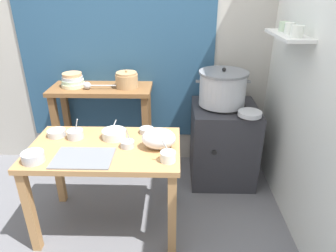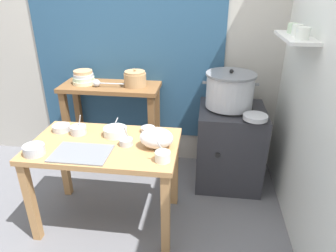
{
  "view_description": "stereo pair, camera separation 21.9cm",
  "coord_description": "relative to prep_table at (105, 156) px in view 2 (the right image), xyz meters",
  "views": [
    {
      "loc": [
        0.42,
        -1.93,
        1.8
      ],
      "look_at": [
        0.37,
        0.15,
        0.82
      ],
      "focal_mm": 32.59,
      "sensor_mm": 36.0,
      "label": 1
    },
    {
      "loc": [
        0.64,
        -1.92,
        1.8
      ],
      "look_at": [
        0.37,
        0.15,
        0.82
      ],
      "focal_mm": 32.59,
      "sensor_mm": 36.0,
      "label": 2
    }
  ],
  "objects": [
    {
      "name": "prep_bowl_0",
      "position": [
        0.29,
        0.23,
        0.13
      ],
      "size": [
        0.11,
        0.11,
        0.04
      ],
      "color": "#B7BABF",
      "rests_on": "prep_table"
    },
    {
      "name": "ladle",
      "position": [
        -0.29,
        0.77,
        0.33
      ],
      "size": [
        0.31,
        0.07,
        0.07
      ],
      "color": "#B7BABF",
      "rests_on": "back_shelf_table"
    },
    {
      "name": "prep_bowl_1",
      "position": [
        0.47,
        -0.19,
        0.15
      ],
      "size": [
        0.1,
        0.1,
        0.17
      ],
      "color": "silver",
      "rests_on": "prep_table"
    },
    {
      "name": "prep_bowl_4",
      "position": [
        0.05,
        0.14,
        0.15
      ],
      "size": [
        0.18,
        0.18,
        0.14
      ],
      "color": "silver",
      "rests_on": "prep_table"
    },
    {
      "name": "prep_bowl_3",
      "position": [
        -0.41,
        0.16,
        0.14
      ],
      "size": [
        0.14,
        0.14,
        0.05
      ],
      "color": "#B7BABF",
      "rests_on": "prep_table"
    },
    {
      "name": "back_shelf_table",
      "position": [
        -0.2,
        0.83,
        0.07
      ],
      "size": [
        0.96,
        0.4,
        0.9
      ],
      "color": "brown",
      "rests_on": "ground"
    },
    {
      "name": "plastic_bag",
      "position": [
        0.4,
        -0.01,
        0.19
      ],
      "size": [
        0.24,
        0.17,
        0.15
      ],
      "primitive_type": "ellipsoid",
      "color": "white",
      "rests_on": "prep_table"
    },
    {
      "name": "wall_right",
      "position": [
        1.49,
        0.21,
        0.69
      ],
      "size": [
        0.3,
        3.2,
        2.6
      ],
      "color": "silver",
      "rests_on": "ground"
    },
    {
      "name": "clay_pot",
      "position": [
        0.05,
        0.83,
        0.36
      ],
      "size": [
        0.21,
        0.21,
        0.17
      ],
      "color": "tan",
      "rests_on": "back_shelf_table"
    },
    {
      "name": "prep_bowl_6",
      "position": [
        -0.43,
        -0.22,
        0.15
      ],
      "size": [
        0.15,
        0.15,
        0.07
      ],
      "color": "#B7BABF",
      "rests_on": "prep_table"
    },
    {
      "name": "prep_bowl_2",
      "position": [
        -0.25,
        0.13,
        0.15
      ],
      "size": [
        0.12,
        0.12,
        0.16
      ],
      "color": "#B7BABF",
      "rests_on": "prep_table"
    },
    {
      "name": "bowl_stack_enamel",
      "position": [
        -0.46,
        0.85,
        0.35
      ],
      "size": [
        0.22,
        0.22,
        0.13
      ],
      "color": "beige",
      "rests_on": "back_shelf_table"
    },
    {
      "name": "stove_block",
      "position": [
        0.98,
        0.7,
        -0.23
      ],
      "size": [
        0.6,
        0.61,
        0.78
      ],
      "color": "#2D2D33",
      "rests_on": "ground"
    },
    {
      "name": "ground_plane",
      "position": [
        0.09,
        0.0,
        -0.61
      ],
      "size": [
        9.0,
        9.0,
        0.0
      ],
      "primitive_type": "plane",
      "color": "slate"
    },
    {
      "name": "prep_table",
      "position": [
        0.0,
        0.0,
        0.0
      ],
      "size": [
        1.1,
        0.66,
        0.72
      ],
      "color": "#B27F4C",
      "rests_on": "ground"
    },
    {
      "name": "wide_pan",
      "position": [
        1.15,
        0.46,
        0.19
      ],
      "size": [
        0.2,
        0.2,
        0.04
      ],
      "primitive_type": "cylinder",
      "color": "#B7BABF",
      "rests_on": "stove_block"
    },
    {
      "name": "serving_tray",
      "position": [
        -0.11,
        -0.17,
        0.12
      ],
      "size": [
        0.4,
        0.28,
        0.01
      ],
      "primitive_type": "cube",
      "color": "slate",
      "rests_on": "prep_table"
    },
    {
      "name": "steamer_pot",
      "position": [
        0.94,
        0.72,
        0.33
      ],
      "size": [
        0.49,
        0.44,
        0.34
      ],
      "color": "#B7BABF",
      "rests_on": "stove_block"
    },
    {
      "name": "wall_back",
      "position": [
        0.17,
        1.1,
        0.69
      ],
      "size": [
        4.4,
        0.12,
        2.6
      ],
      "color": "#B2ADA3",
      "rests_on": "ground"
    },
    {
      "name": "prep_bowl_5",
      "position": [
        0.17,
        -0.0,
        0.14
      ],
      "size": [
        0.1,
        0.1,
        0.17
      ],
      "color": "#B7BABF",
      "rests_on": "prep_table"
    }
  ]
}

